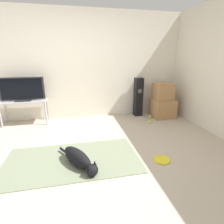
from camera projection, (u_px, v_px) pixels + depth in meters
The scene contains 12 objects.
ground_plane at pixel (87, 160), 2.65m from camera, with size 12.00×12.00×0.00m, color #B2A38E.
wall_back at pixel (79, 66), 4.22m from camera, with size 8.00×0.06×2.55m.
area_rug at pixel (73, 160), 2.64m from camera, with size 2.00×1.06×0.01m.
dog at pixel (79, 159), 2.47m from camera, with size 0.55×0.83×0.23m.
frisbee at pixel (162, 160), 2.64m from camera, with size 0.25×0.25×0.03m.
cardboard_box_lower at pixel (163, 108), 4.49m from camera, with size 0.54×0.51×0.46m.
cardboard_box_upper at pixel (163, 91), 4.36m from camera, with size 0.43×0.41×0.41m.
floor_speaker at pixel (138, 97), 4.54m from camera, with size 0.20×0.20×0.99m.
tv_stand at pixel (24, 104), 3.95m from camera, with size 0.99×0.41×0.55m.
tv at pixel (22, 90), 3.85m from camera, with size 0.94×0.20×0.53m.
tennis_ball_by_boxes at pixel (150, 117), 4.46m from camera, with size 0.07×0.07×0.07m.
tennis_ball_near_speaker at pixel (150, 122), 4.10m from camera, with size 0.07×0.07×0.07m.
Camera 1 is at (-0.11, -2.33, 1.50)m, focal length 28.00 mm.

